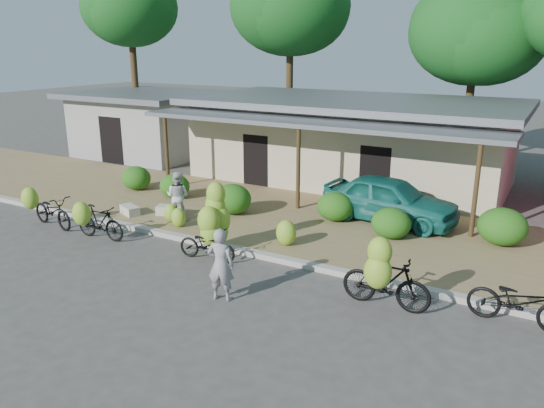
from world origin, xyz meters
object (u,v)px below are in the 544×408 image
at_px(tree_far_center, 288,5).
at_px(bystander, 178,196).
at_px(bike_right, 385,278).
at_px(bike_far_left, 50,210).
at_px(sack_near, 170,210).
at_px(bike_center, 212,228).
at_px(teal_van, 390,199).
at_px(bike_far_right, 520,302).
at_px(tree_center_right, 473,29).
at_px(bike_left, 97,221).
at_px(sack_far, 130,210).
at_px(tree_back_left, 128,6).
at_px(vendor, 221,265).

bearing_deg(tree_far_center, bystander, -77.10).
height_order(bike_right, bystander, bike_right).
bearing_deg(bike_far_left, sack_near, -37.67).
relative_size(tree_far_center, bike_right, 4.97).
bearing_deg(bike_center, teal_van, -41.00).
bearing_deg(bike_far_right, bike_right, 107.28).
bearing_deg(tree_center_right, bike_far_right, -75.32).
bearing_deg(tree_center_right, teal_van, -91.11).
xyz_separation_m(tree_center_right, sack_near, (-6.60, -13.20, -5.80)).
xyz_separation_m(tree_far_center, bike_right, (10.39, -15.30, -6.62)).
relative_size(bike_far_right, bystander, 1.31).
distance_m(tree_center_right, sack_near, 15.86).
bearing_deg(bystander, bike_far_left, 24.18).
distance_m(bike_left, bystander, 2.58).
bearing_deg(sack_far, bike_center, -17.50).
relative_size(bike_right, bystander, 1.25).
distance_m(tree_center_right, teal_van, 11.61).
relative_size(tree_back_left, sack_near, 10.95).
relative_size(bike_far_left, sack_far, 2.68).
bearing_deg(sack_far, vendor, -29.32).
bearing_deg(tree_back_left, bystander, -42.26).
xyz_separation_m(bike_right, sack_near, (-7.99, 2.60, -0.45)).
relative_size(tree_back_left, bystander, 5.97).
height_order(tree_back_left, sack_near, tree_back_left).
xyz_separation_m(tree_back_left, teal_van, (16.80, -6.86, -6.53)).
distance_m(bike_left, bike_right, 8.51).
bearing_deg(tree_back_left, bike_left, -51.19).
distance_m(tree_back_left, teal_van, 19.29).
height_order(bike_far_left, teal_van, teal_van).
relative_size(bike_far_left, bike_far_right, 0.98).
bearing_deg(teal_van, bike_far_left, 125.95).
height_order(bike_right, sack_far, bike_right).
bearing_deg(bike_left, sack_near, -14.42).
height_order(tree_back_left, bike_center, tree_back_left).
xyz_separation_m(tree_center_right, bike_far_left, (-9.24, -15.68, -5.50)).
height_order(vendor, teal_van, vendor).
xyz_separation_m(tree_center_right, bike_right, (1.39, -15.80, -5.35)).
relative_size(tree_center_right, bike_right, 4.27).
xyz_separation_m(tree_far_center, sack_near, (2.40, -12.70, -7.07)).
distance_m(bike_far_right, vendor, 6.19).
bearing_deg(sack_near, bike_center, -32.24).
distance_m(tree_center_right, vendor, 17.98).
bearing_deg(teal_van, bike_left, 133.55).
bearing_deg(tree_center_right, bike_far_left, -120.51).
height_order(tree_back_left, bike_far_left, tree_back_left).
xyz_separation_m(tree_center_right, bike_left, (-7.12, -15.78, -5.48)).
xyz_separation_m(tree_center_right, bystander, (-6.03, -13.47, -5.17)).
relative_size(tree_far_center, sack_far, 12.92).
xyz_separation_m(bystander, teal_van, (5.83, 3.10, -0.06)).
distance_m(sack_far, bystander, 1.90).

